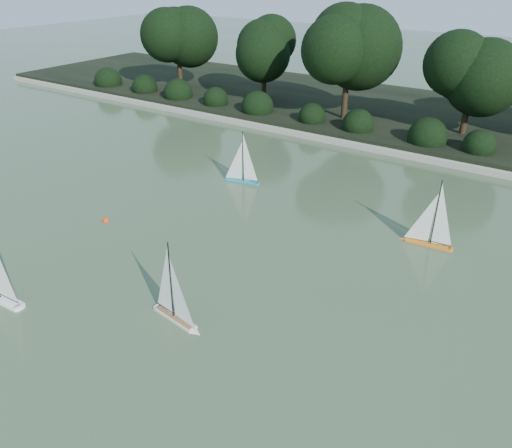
% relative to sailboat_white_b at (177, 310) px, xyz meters
% --- Properties ---
extents(ground, '(80.00, 80.00, 0.00)m').
position_rel_sailboat_white_b_xyz_m(ground, '(0.51, 0.75, -0.24)').
color(ground, '#324529').
rests_on(ground, ground).
extents(pond_coping, '(40.00, 0.35, 0.18)m').
position_rel_sailboat_white_b_xyz_m(pond_coping, '(0.51, 9.75, -0.15)').
color(pond_coping, gray).
rests_on(pond_coping, ground).
extents(far_bank, '(40.00, 8.00, 0.30)m').
position_rel_sailboat_white_b_xyz_m(far_bank, '(0.51, 13.75, -0.09)').
color(far_bank, black).
rests_on(far_bank, ground).
extents(tree_line, '(26.31, 3.93, 4.39)m').
position_rel_sailboat_white_b_xyz_m(tree_line, '(1.74, 12.18, 2.40)').
color(tree_line, black).
rests_on(tree_line, ground).
extents(shrub_hedge, '(29.10, 1.10, 1.10)m').
position_rel_sailboat_white_b_xyz_m(shrub_hedge, '(0.51, 10.65, 0.21)').
color(shrub_hedge, black).
rests_on(shrub_hedge, ground).
extents(sailboat_white_b, '(1.14, 0.33, 1.54)m').
position_rel_sailboat_white_b_xyz_m(sailboat_white_b, '(0.00, 0.00, 0.00)').
color(sailboat_white_b, silver).
rests_on(sailboat_white_b, ground).
extents(sailboat_orange, '(1.14, 0.29, 1.56)m').
position_rel_sailboat_white_b_xyz_m(sailboat_orange, '(2.59, 4.81, 0.01)').
color(sailboat_orange, orange).
rests_on(sailboat_orange, ground).
extents(sailboat_teal, '(1.12, 0.40, 1.53)m').
position_rel_sailboat_white_b_xyz_m(sailboat_teal, '(-2.60, 5.37, 0.00)').
color(sailboat_teal, teal).
rests_on(sailboat_teal, ground).
extents(race_buoy, '(0.16, 0.16, 0.16)m').
position_rel_sailboat_white_b_xyz_m(race_buoy, '(-3.81, 1.78, -0.24)').
color(race_buoy, '#E73A0C').
rests_on(race_buoy, ground).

